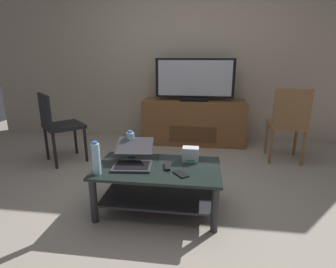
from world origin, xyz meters
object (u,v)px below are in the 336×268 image
at_px(media_cabinet, 194,122).
at_px(television, 195,81).
at_px(dining_chair, 288,121).
at_px(tv_remote, 167,166).
at_px(water_bottle_far, 131,144).
at_px(coffee_table, 158,180).
at_px(laptop, 133,158).
at_px(router_box, 191,154).
at_px(water_bottle_near, 96,159).
at_px(cell_phone, 181,174).
at_px(side_chair, 57,123).

relative_size(media_cabinet, television, 1.33).
xyz_separation_m(television, dining_chair, (1.20, -0.59, -0.43)).
bearing_deg(tv_remote, water_bottle_far, 136.46).
relative_size(coffee_table, water_bottle_far, 4.35).
bearing_deg(television, laptop, -103.47).
xyz_separation_m(laptop, tv_remote, (0.30, -0.03, -0.05)).
bearing_deg(dining_chair, television, 153.65).
xyz_separation_m(laptop, router_box, (0.49, 0.15, 0.00)).
distance_m(water_bottle_near, water_bottle_far, 0.47).
height_order(television, router_box, television).
distance_m(media_cabinet, water_bottle_near, 2.26).
distance_m(media_cabinet, tv_remote, 1.95).
bearing_deg(cell_phone, side_chair, 108.71).
height_order(laptop, tv_remote, laptop).
relative_size(coffee_table, media_cabinet, 0.69).
xyz_separation_m(router_box, water_bottle_near, (-0.73, -0.39, 0.07)).
relative_size(side_chair, water_bottle_near, 3.21).
relative_size(media_cabinet, water_bottle_far, 6.27).
bearing_deg(television, router_box, -88.59).
height_order(cell_phone, tv_remote, tv_remote).
relative_size(water_bottle_near, water_bottle_far, 1.13).
bearing_deg(water_bottle_near, television, 72.01).
distance_m(water_bottle_far, cell_phone, 0.64).
bearing_deg(media_cabinet, water_bottle_far, -107.23).
height_order(router_box, cell_phone, router_box).
bearing_deg(tv_remote, side_chair, 136.60).
relative_size(dining_chair, tv_remote, 5.98).
height_order(side_chair, water_bottle_far, side_chair).
xyz_separation_m(television, router_box, (0.04, -1.74, -0.50)).
bearing_deg(tv_remote, television, 73.69).
bearing_deg(coffee_table, television, 83.21).
bearing_deg(tv_remote, laptop, 162.19).
distance_m(television, router_box, 1.81).
distance_m(coffee_table, tv_remote, 0.16).
bearing_deg(water_bottle_near, coffee_table, 24.22).
bearing_deg(television, water_bottle_far, -107.44).
bearing_deg(router_box, tv_remote, -136.91).
bearing_deg(tv_remote, dining_chair, 32.54).
relative_size(media_cabinet, tv_remote, 9.64).
xyz_separation_m(water_bottle_near, water_bottle_far, (0.16, 0.44, -0.02)).
distance_m(side_chair, laptop, 1.51).
bearing_deg(media_cabinet, laptop, -103.33).
distance_m(television, dining_chair, 1.41).
distance_m(coffee_table, media_cabinet, 1.95).
height_order(media_cabinet, television, television).
height_order(television, tv_remote, television).
bearing_deg(coffee_table, side_chair, 147.09).
xyz_separation_m(side_chair, water_bottle_far, (1.13, -0.69, 0.01)).
height_order(media_cabinet, water_bottle_near, water_bottle_near).
bearing_deg(dining_chair, coffee_table, -137.20).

